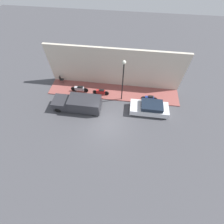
% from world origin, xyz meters
% --- Properties ---
extents(ground_plane, '(60.00, 60.00, 0.00)m').
position_xyz_m(ground_plane, '(0.00, 0.00, 0.00)').
color(ground_plane, '#47474C').
extents(sidewalk, '(2.61, 15.84, 0.12)m').
position_xyz_m(sidewalk, '(4.67, 0.00, 0.06)').
color(sidewalk, '#934C47').
rests_on(sidewalk, ground_plane).
extents(building_facade, '(0.30, 15.84, 5.01)m').
position_xyz_m(building_facade, '(6.13, 0.00, 2.50)').
color(building_facade, beige).
rests_on(building_facade, ground_plane).
extents(parked_car, '(1.79, 4.14, 1.33)m').
position_xyz_m(parked_car, '(2.23, -4.33, 0.64)').
color(parked_car, silver).
rests_on(parked_car, ground_plane).
extents(delivery_van, '(1.81, 5.25, 1.68)m').
position_xyz_m(delivery_van, '(1.66, 3.53, 0.86)').
color(delivery_van, '#2D2D33').
rests_on(delivery_van, ground_plane).
extents(scooter_silver, '(0.30, 2.16, 0.84)m').
position_xyz_m(scooter_silver, '(4.18, 4.05, 0.58)').
color(scooter_silver, '#B7B7BF').
rests_on(scooter_silver, sidewalk).
extents(motorcycle_blue, '(0.30, 1.88, 0.80)m').
position_xyz_m(motorcycle_blue, '(3.72, -4.34, 0.55)').
color(motorcycle_blue, navy).
rests_on(motorcycle_blue, sidewalk).
extents(motorcycle_red, '(0.30, 1.98, 0.78)m').
position_xyz_m(motorcycle_red, '(4.04, 1.40, 0.54)').
color(motorcycle_red, '#B21E1E').
rests_on(motorcycle_red, sidewalk).
extents(streetlamp, '(0.38, 0.38, 5.24)m').
position_xyz_m(streetlamp, '(3.62, -1.14, 3.73)').
color(streetlamp, black).
rests_on(streetlamp, sidewalk).
extents(cafe_chair, '(0.40, 0.40, 0.93)m').
position_xyz_m(cafe_chair, '(5.54, 6.83, 0.64)').
color(cafe_chair, '#262626').
rests_on(cafe_chair, sidewalk).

